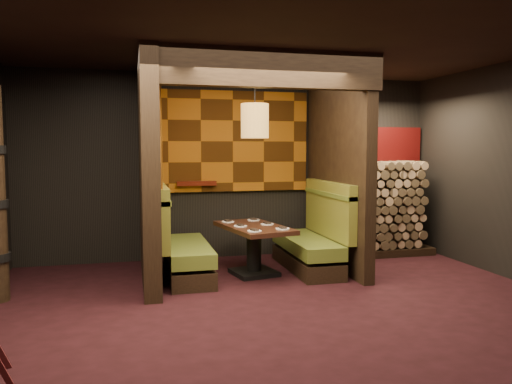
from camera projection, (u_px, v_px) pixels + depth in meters
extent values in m
cube|color=black|center=(286.00, 311.00, 5.29)|extent=(6.50, 5.50, 0.02)
cube|color=black|center=(287.00, 35.00, 5.04)|extent=(6.50, 5.50, 0.02)
cube|color=black|center=(234.00, 167.00, 7.83)|extent=(6.50, 0.02, 2.85)
cube|color=black|center=(452.00, 207.00, 2.49)|extent=(6.50, 0.02, 2.85)
cube|color=black|center=(148.00, 171.00, 6.43)|extent=(0.20, 2.20, 2.85)
cube|color=black|center=(337.00, 169.00, 7.12)|extent=(0.15, 2.10, 2.85)
cube|color=black|center=(266.00, 68.00, 5.73)|extent=(2.85, 0.18, 0.44)
cube|color=#9C540F|center=(233.00, 141.00, 7.74)|extent=(2.40, 0.06, 1.55)
cube|color=#9C540F|center=(156.00, 138.00, 6.59)|extent=(0.04, 1.85, 1.45)
cube|color=#4F150A|center=(197.00, 183.00, 7.60)|extent=(0.60, 0.12, 0.07)
cube|color=black|center=(188.00, 268.00, 6.67)|extent=(0.55, 1.60, 0.22)
cube|color=#5C6D25|center=(188.00, 250.00, 6.64)|extent=(0.55, 1.60, 0.18)
cube|color=olive|center=(162.00, 222.00, 6.53)|extent=(0.12, 1.60, 0.78)
cube|color=#5C6D25|center=(161.00, 195.00, 6.50)|extent=(0.15, 1.60, 0.06)
cube|color=black|center=(306.00, 262.00, 7.07)|extent=(0.55, 1.60, 0.22)
cube|color=#5C6D25|center=(307.00, 244.00, 7.05)|extent=(0.55, 1.60, 0.18)
cube|color=olive|center=(329.00, 216.00, 7.10)|extent=(0.12, 1.60, 0.78)
cube|color=#5C6D25|center=(329.00, 192.00, 7.06)|extent=(0.15, 1.60, 0.06)
cube|color=black|center=(254.00, 272.00, 6.78)|extent=(0.65, 0.65, 0.06)
cylinder|color=black|center=(254.00, 252.00, 6.76)|extent=(0.20, 0.20, 0.61)
cube|color=#34190F|center=(254.00, 228.00, 6.73)|extent=(0.94, 1.39, 0.06)
cylinder|color=white|center=(254.00, 231.00, 6.24)|extent=(0.18, 0.18, 0.01)
cube|color=black|center=(254.00, 230.00, 6.24)|extent=(0.09, 0.12, 0.02)
cylinder|color=white|center=(283.00, 229.00, 6.42)|extent=(0.18, 0.18, 0.01)
cube|color=black|center=(283.00, 228.00, 6.41)|extent=(0.09, 0.12, 0.02)
cylinder|color=white|center=(240.00, 226.00, 6.64)|extent=(0.18, 0.18, 0.01)
cube|color=black|center=(240.00, 225.00, 6.63)|extent=(0.09, 0.12, 0.02)
cylinder|color=white|center=(267.00, 224.00, 6.81)|extent=(0.18, 0.18, 0.01)
cube|color=black|center=(267.00, 223.00, 6.81)|extent=(0.09, 0.12, 0.02)
cylinder|color=white|center=(228.00, 222.00, 7.03)|extent=(0.18, 0.18, 0.01)
cube|color=black|center=(228.00, 221.00, 7.03)|extent=(0.09, 0.12, 0.02)
cylinder|color=white|center=(254.00, 220.00, 7.20)|extent=(0.18, 0.18, 0.01)
cube|color=black|center=(254.00, 219.00, 7.20)|extent=(0.09, 0.12, 0.02)
cylinder|color=#AD7D38|center=(255.00, 121.00, 6.55)|extent=(0.37, 0.37, 0.45)
sphere|color=#FFC672|center=(255.00, 121.00, 6.55)|extent=(0.18, 0.18, 0.18)
cylinder|color=black|center=(255.00, 82.00, 6.51)|extent=(0.02, 0.02, 0.55)
cube|color=black|center=(377.00, 250.00, 8.10)|extent=(1.73, 0.70, 0.12)
cube|color=brown|center=(378.00, 204.00, 8.04)|extent=(1.73, 0.70, 1.38)
cube|color=maroon|center=(369.00, 144.00, 8.27)|extent=(1.83, 0.10, 0.56)
cube|color=black|center=(336.00, 168.00, 7.39)|extent=(0.08, 0.08, 2.85)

